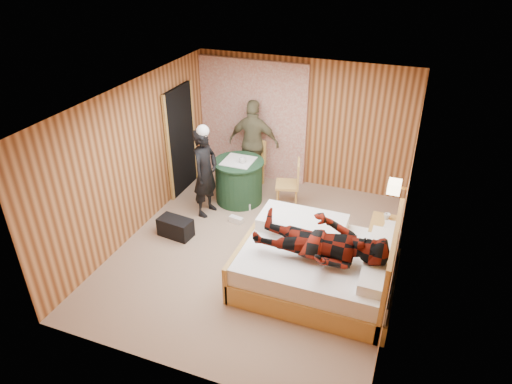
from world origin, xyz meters
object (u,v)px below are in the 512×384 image
at_px(chair_far, 254,159).
at_px(woman_standing, 205,173).
at_px(man_on_bed, 321,234).
at_px(bed, 320,265).
at_px(man_at_table, 254,143).
at_px(nightstand, 383,239).
at_px(duffel_bag, 176,227).
at_px(chair_near, 292,181).
at_px(wall_lamp, 395,187).
at_px(round_table, 239,181).

bearing_deg(chair_far, woman_standing, -94.18).
xyz_separation_m(woman_standing, man_on_bed, (2.39, -1.41, 0.21)).
xyz_separation_m(bed, man_at_table, (-1.98, 2.57, 0.52)).
distance_m(bed, nightstand, 1.25).
bearing_deg(duffel_bag, chair_near, 53.01).
distance_m(bed, chair_far, 3.20).
bearing_deg(wall_lamp, nightstand, 112.17).
height_order(chair_far, chair_near, chair_far).
relative_size(bed, round_table, 2.31).
xyz_separation_m(wall_lamp, man_at_table, (-2.79, 1.68, -0.44)).
distance_m(wall_lamp, chair_far, 3.30).
bearing_deg(man_at_table, chair_far, 105.11).
bearing_deg(bed, nightstand, 52.60).
relative_size(nightstand, duffel_bag, 1.10).
xyz_separation_m(bed, nightstand, (0.76, 1.00, -0.03)).
height_order(nightstand, man_on_bed, man_on_bed).
bearing_deg(woman_standing, chair_far, -9.29).
distance_m(woman_standing, man_at_table, 1.44).
height_order(bed, round_table, bed).
relative_size(chair_near, woman_standing, 0.57).
distance_m(chair_far, chair_near, 1.13).
height_order(wall_lamp, duffel_bag, wall_lamp).
height_order(bed, man_at_table, man_at_table).
bearing_deg(bed, man_at_table, 127.61).
bearing_deg(woman_standing, round_table, -24.73).
relative_size(round_table, duffel_bag, 1.65).
distance_m(round_table, man_at_table, 0.90).
distance_m(chair_far, woman_standing, 1.42).
bearing_deg(man_at_table, nightstand, 146.39).
xyz_separation_m(round_table, man_on_bed, (2.01, -2.02, 0.60)).
xyz_separation_m(round_table, chair_near, (0.98, 0.14, 0.12)).
bearing_deg(duffel_bag, man_on_bed, -5.63).
bearing_deg(woman_standing, nightstand, -86.41).
bearing_deg(nightstand, wall_lamp, -67.83).
bearing_deg(chair_far, man_at_table, 120.98).
relative_size(round_table, man_at_table, 0.54).
bearing_deg(bed, woman_standing, 153.34).
bearing_deg(man_on_bed, man_at_table, 125.69).
xyz_separation_m(bed, round_table, (-1.98, 1.79, 0.08)).
bearing_deg(chair_far, round_table, -79.20).
relative_size(nightstand, woman_standing, 0.39).
relative_size(round_table, chair_near, 1.02).
height_order(woman_standing, man_at_table, man_at_table).
xyz_separation_m(chair_far, man_on_bed, (2.00, -2.75, 0.48)).
bearing_deg(chair_near, duffel_bag, -58.72).
distance_m(bed, chair_near, 2.18).
height_order(duffel_bag, man_at_table, man_at_table).
distance_m(wall_lamp, man_on_bed, 1.39).
xyz_separation_m(nightstand, round_table, (-2.74, 0.79, 0.11)).
relative_size(round_table, woman_standing, 0.58).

